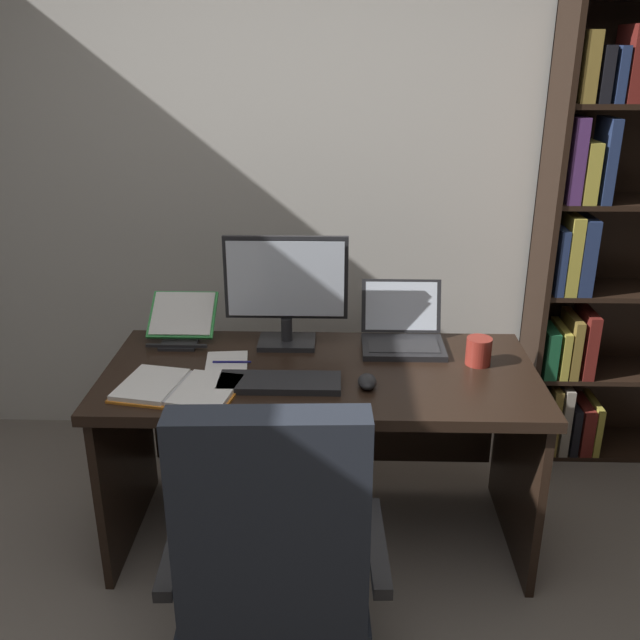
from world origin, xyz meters
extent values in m
cube|color=beige|center=(0.00, 1.98, 1.39)|extent=(5.01, 0.12, 2.79)
cube|color=black|center=(0.02, 1.06, 0.70)|extent=(1.56, 0.72, 0.04)
cube|color=black|center=(-0.72, 1.06, 0.34)|extent=(0.03, 0.66, 0.68)
cube|color=black|center=(0.77, 1.06, 0.34)|extent=(0.03, 0.66, 0.68)
cube|color=black|center=(0.02, 1.39, 0.37)|extent=(1.44, 0.03, 0.48)
cube|color=black|center=(0.97, 1.75, 1.00)|extent=(0.02, 0.31, 1.99)
cube|color=black|center=(1.42, 1.90, 1.00)|extent=(0.93, 0.01, 1.99)
cube|color=black|center=(1.42, 1.75, 0.01)|extent=(0.88, 0.29, 0.02)
cube|color=black|center=(1.03, 1.71, 0.18)|extent=(0.05, 0.21, 0.31)
cube|color=olive|center=(1.09, 1.70, 0.19)|extent=(0.04, 0.20, 0.33)
cube|color=gray|center=(1.14, 1.72, 0.19)|extent=(0.04, 0.24, 0.34)
cube|color=black|center=(1.19, 1.72, 0.14)|extent=(0.03, 0.24, 0.23)
cube|color=maroon|center=(1.25, 1.72, 0.14)|extent=(0.05, 0.23, 0.23)
cube|color=gold|center=(1.29, 1.72, 0.14)|extent=(0.03, 0.23, 0.24)
cube|color=black|center=(1.42, 1.75, 0.41)|extent=(0.88, 0.29, 0.02)
cube|color=#195633|center=(1.03, 1.70, 0.53)|extent=(0.06, 0.19, 0.22)
cube|color=gold|center=(1.09, 1.72, 0.53)|extent=(0.03, 0.24, 0.22)
cube|color=olive|center=(1.14, 1.72, 0.55)|extent=(0.04, 0.23, 0.27)
cube|color=maroon|center=(1.20, 1.72, 0.56)|extent=(0.05, 0.24, 0.30)
cube|color=black|center=(1.42, 1.75, 0.80)|extent=(0.88, 0.29, 0.02)
cube|color=navy|center=(1.02, 1.71, 0.95)|extent=(0.04, 0.21, 0.28)
cube|color=gold|center=(1.07, 1.72, 0.98)|extent=(0.05, 0.23, 0.34)
cube|color=navy|center=(1.13, 1.72, 0.97)|extent=(0.06, 0.23, 0.33)
cube|color=#512D66|center=(1.03, 1.69, 1.38)|extent=(0.06, 0.17, 0.34)
cube|color=gold|center=(1.10, 1.71, 1.33)|extent=(0.06, 0.22, 0.25)
cube|color=navy|center=(1.17, 1.70, 1.37)|extent=(0.04, 0.20, 0.34)
cube|color=olive|center=(1.04, 1.73, 1.73)|extent=(0.06, 0.25, 0.27)
cube|color=black|center=(1.10, 1.71, 1.71)|extent=(0.04, 0.21, 0.21)
cube|color=navy|center=(1.16, 1.73, 1.70)|extent=(0.04, 0.25, 0.21)
cube|color=maroon|center=(1.21, 1.71, 1.74)|extent=(0.05, 0.21, 0.29)
cylinder|color=#232326|center=(-0.08, 0.36, 0.20)|extent=(0.06, 0.06, 0.30)
cube|color=#232833|center=(-0.08, 0.36, 0.39)|extent=(0.52, 0.50, 0.07)
cube|color=#232833|center=(-0.07, 0.16, 0.73)|extent=(0.48, 0.12, 0.62)
cube|color=#232326|center=(-0.36, 0.35, 0.51)|extent=(0.07, 0.39, 0.04)
cube|color=#232326|center=(0.20, 0.37, 0.51)|extent=(0.07, 0.39, 0.04)
cube|color=#232326|center=(-0.11, 1.29, 0.73)|extent=(0.22, 0.16, 0.02)
cylinder|color=#232326|center=(-0.11, 1.29, 0.78)|extent=(0.04, 0.04, 0.09)
cube|color=#232326|center=(-0.11, 1.29, 0.99)|extent=(0.47, 0.02, 0.32)
cube|color=silver|center=(-0.11, 1.27, 0.99)|extent=(0.44, 0.00, 0.29)
cube|color=#232326|center=(0.34, 1.25, 0.73)|extent=(0.31, 0.22, 0.02)
cube|color=#2D2D30|center=(0.34, 1.23, 0.74)|extent=(0.27, 0.12, 0.00)
cube|color=#232326|center=(0.34, 1.40, 0.84)|extent=(0.31, 0.08, 0.20)
cube|color=silver|center=(0.34, 1.39, 0.85)|extent=(0.28, 0.06, 0.18)
cube|color=#232326|center=(-0.11, 0.93, 0.73)|extent=(0.42, 0.15, 0.02)
ellipsoid|color=#232326|center=(0.19, 0.93, 0.74)|extent=(0.06, 0.10, 0.04)
cube|color=#232326|center=(-0.53, 1.27, 0.73)|extent=(0.14, 0.12, 0.01)
cube|color=#232326|center=(-0.53, 1.22, 0.74)|extent=(0.23, 0.01, 0.01)
cube|color=green|center=(-0.53, 1.36, 0.81)|extent=(0.26, 0.19, 0.13)
cube|color=white|center=(-0.53, 1.36, 0.82)|extent=(0.24, 0.17, 0.12)
cube|color=orange|center=(-0.55, 0.90, 0.72)|extent=(0.25, 0.30, 0.01)
cube|color=orange|center=(-0.35, 0.86, 0.72)|extent=(0.25, 0.30, 0.01)
cube|color=white|center=(-0.55, 0.90, 0.74)|extent=(0.23, 0.28, 0.02)
cube|color=white|center=(-0.35, 0.86, 0.74)|extent=(0.23, 0.28, 0.02)
cylinder|color=#B7B7BC|center=(-0.45, 0.88, 0.73)|extent=(0.06, 0.24, 0.02)
cube|color=white|center=(-0.32, 1.09, 0.72)|extent=(0.17, 0.22, 0.01)
cylinder|color=navy|center=(-0.30, 1.09, 0.73)|extent=(0.14, 0.01, 0.01)
cylinder|color=maroon|center=(0.60, 1.13, 0.77)|extent=(0.09, 0.09, 0.10)
camera|label=1|loc=(0.08, -1.21, 1.81)|focal=39.22mm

